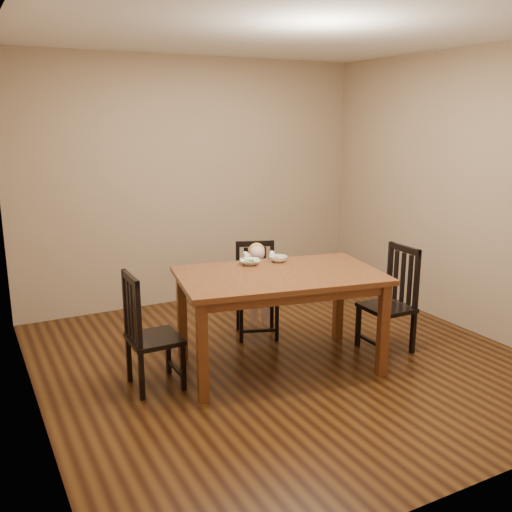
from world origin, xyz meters
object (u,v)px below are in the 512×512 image
bowl_peas (250,262)px  bowl_veg (278,259)px  chair_child (256,291)px  chair_right (391,301)px  chair_left (148,333)px  toddler (257,280)px  dining_table (279,284)px

bowl_peas → bowl_veg: 0.27m
chair_child → bowl_veg: (-0.00, -0.42, 0.41)m
chair_right → bowl_peas: 1.33m
chair_left → toddler: size_ratio=1.95×
dining_table → bowl_peas: size_ratio=10.12×
dining_table → bowl_veg: (0.18, 0.33, 0.12)m
chair_child → dining_table: bearing=97.2°
toddler → dining_table: bearing=97.7°
chair_left → bowl_peas: bearing=102.7°
chair_right → bowl_veg: bearing=62.9°
chair_right → bowl_veg: 1.09m
chair_child → bowl_peas: bearing=76.3°
chair_child → bowl_veg: bearing=110.5°
dining_table → bowl_veg: 0.39m
dining_table → chair_right: (1.08, -0.15, -0.27)m
dining_table → chair_child: bearing=76.4°
toddler → bowl_veg: bowl_veg is taller
dining_table → bowl_peas: bowl_peas is taller
dining_table → bowl_peas: (-0.09, 0.36, 0.12)m
chair_child → toddler: chair_child is taller
toddler → chair_left: bearing=45.4°
bowl_veg → chair_left: bearing=-171.3°
chair_right → toddler: size_ratio=2.00×
chair_child → chair_right: size_ratio=0.95×
chair_right → bowl_veg: chair_right is taller
dining_table → chair_right: 1.12m
toddler → bowl_veg: 0.48m
dining_table → chair_right: chair_right is taller
chair_child → chair_right: (0.90, -0.89, 0.02)m
dining_table → toddler: (0.16, 0.70, -0.17)m
toddler → chair_right: bearing=157.8°
chair_left → chair_right: chair_right is taller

